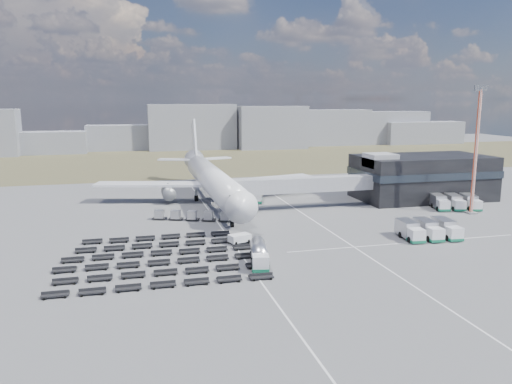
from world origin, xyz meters
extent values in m
plane|color=#565659|center=(0.00, 0.00, 0.00)|extent=(420.00, 420.00, 0.00)
cube|color=#4E482E|center=(0.00, 110.00, 0.01)|extent=(420.00, 90.00, 0.01)
cube|color=silver|center=(-2.00, 5.00, 0.01)|extent=(0.25, 110.00, 0.01)
cube|color=silver|center=(16.00, 5.00, 0.01)|extent=(0.25, 110.00, 0.01)
cube|color=silver|center=(25.00, -8.00, 0.01)|extent=(40.00, 0.25, 0.01)
cube|color=black|center=(48.00, 24.00, 5.00)|extent=(30.00, 16.00, 10.00)
cube|color=#262D38|center=(48.00, 24.00, 6.20)|extent=(30.40, 16.40, 1.60)
cube|color=#939399|center=(36.00, 22.00, 9.50)|extent=(6.00, 6.00, 3.00)
cube|color=#939399|center=(18.10, 20.50, 5.10)|extent=(29.80, 3.00, 3.00)
cube|color=#939399|center=(4.70, 20.00, 5.10)|extent=(4.00, 3.60, 3.40)
cylinder|color=slate|center=(6.20, 20.50, 2.55)|extent=(0.70, 0.70, 5.10)
cylinder|color=black|center=(6.20, 20.50, 0.45)|extent=(1.40, 0.90, 1.40)
cylinder|color=silver|center=(0.00, 30.00, 5.30)|extent=(5.60, 48.00, 5.60)
cone|color=silver|center=(0.00, 3.50, 5.30)|extent=(5.60, 5.00, 5.60)
cone|color=silver|center=(0.00, 58.00, 6.10)|extent=(5.60, 8.00, 5.60)
cube|color=black|center=(0.00, 5.50, 6.10)|extent=(2.20, 2.00, 0.80)
cube|color=silver|center=(-13.00, 35.00, 4.10)|extent=(25.59, 11.38, 0.50)
cube|color=silver|center=(13.00, 35.00, 4.10)|extent=(25.59, 11.38, 0.50)
cylinder|color=slate|center=(-9.50, 33.00, 2.40)|extent=(3.00, 5.00, 3.00)
cylinder|color=slate|center=(9.50, 33.00, 2.40)|extent=(3.00, 5.00, 3.00)
cube|color=silver|center=(-5.50, 60.00, 6.50)|extent=(9.49, 5.63, 0.35)
cube|color=silver|center=(5.50, 60.00, 6.50)|extent=(9.49, 5.63, 0.35)
cube|color=silver|center=(0.00, 61.00, 11.80)|extent=(0.50, 9.06, 11.45)
cylinder|color=slate|center=(0.00, 9.00, 1.25)|extent=(0.50, 0.50, 2.50)
cylinder|color=slate|center=(-3.20, 34.00, 1.25)|extent=(0.60, 0.60, 2.50)
cylinder|color=slate|center=(3.20, 34.00, 1.25)|extent=(0.60, 0.60, 2.50)
cylinder|color=black|center=(0.00, 9.00, 0.50)|extent=(0.50, 1.20, 1.20)
cube|color=gray|center=(-54.42, 148.77, 4.66)|extent=(38.61, 12.00, 9.31)
cube|color=gray|center=(-18.54, 157.17, 5.64)|extent=(35.07, 12.00, 11.27)
cube|color=gray|center=(10.63, 152.20, 10.22)|extent=(39.46, 12.00, 20.44)
cube|color=gray|center=(46.98, 146.42, 9.77)|extent=(31.56, 12.00, 19.54)
cube|color=gray|center=(72.63, 156.61, 8.79)|extent=(54.05, 12.00, 17.59)
cube|color=gray|center=(106.52, 157.41, 8.24)|extent=(52.90, 12.00, 16.47)
cube|color=gray|center=(130.01, 153.61, 5.63)|extent=(42.27, 12.00, 11.26)
cube|color=silver|center=(-1.10, -15.41, 1.31)|extent=(2.55, 2.55, 2.08)
cube|color=#136A4A|center=(-1.10, -15.41, 0.50)|extent=(2.66, 2.66, 0.45)
cylinder|color=#B1B1B6|center=(-0.22, -11.08, 1.71)|extent=(3.55, 7.08, 2.26)
cube|color=slate|center=(-0.22, -11.08, 0.68)|extent=(3.46, 7.06, 0.32)
cylinder|color=black|center=(-0.49, -12.41, 0.45)|extent=(2.50, 1.44, 0.99)
cube|color=silver|center=(-0.96, -1.67, 0.76)|extent=(3.81, 2.91, 1.51)
cube|color=silver|center=(9.84, 29.45, 1.47)|extent=(3.65, 5.90, 2.57)
cube|color=#136A4A|center=(9.84, 29.45, 0.41)|extent=(3.76, 6.01, 0.41)
cube|color=silver|center=(26.64, -8.35, 1.26)|extent=(2.39, 2.30, 2.14)
cube|color=#136A4A|center=(26.64, -8.35, 0.44)|extent=(2.50, 2.41, 0.44)
cube|color=#B1B1B6|center=(26.89, -4.96, 1.65)|extent=(2.67, 4.64, 2.53)
cube|color=silver|center=(29.93, -8.60, 1.26)|extent=(2.39, 2.30, 2.14)
cube|color=#136A4A|center=(29.93, -8.60, 0.44)|extent=(2.50, 2.41, 0.44)
cube|color=#B1B1B6|center=(30.19, -5.21, 1.65)|extent=(2.67, 4.64, 2.53)
cube|color=silver|center=(33.23, -8.85, 1.26)|extent=(2.39, 2.30, 2.14)
cube|color=#136A4A|center=(33.23, -8.85, 0.44)|extent=(2.50, 2.41, 0.44)
cube|color=#B1B1B6|center=(33.49, -5.46, 1.65)|extent=(2.67, 4.64, 2.53)
cube|color=silver|center=(44.73, 10.79, 1.25)|extent=(2.67, 2.60, 2.12)
cube|color=#136A4A|center=(44.73, 10.79, 0.43)|extent=(2.78, 2.71, 0.43)
cube|color=#B1B1B6|center=(45.55, 14.06, 1.64)|extent=(3.33, 4.86, 2.50)
cube|color=silver|center=(47.90, 9.99, 1.25)|extent=(2.67, 2.60, 2.12)
cube|color=#136A4A|center=(47.90, 9.99, 0.43)|extent=(2.78, 2.71, 0.43)
cube|color=#B1B1B6|center=(48.73, 13.26, 1.64)|extent=(3.33, 4.86, 2.50)
cube|color=silver|center=(51.08, 9.19, 1.25)|extent=(2.67, 2.60, 2.12)
cube|color=#136A4A|center=(51.08, 9.19, 0.43)|extent=(2.78, 2.71, 0.43)
cube|color=#B1B1B6|center=(51.90, 12.46, 1.64)|extent=(3.33, 4.86, 2.50)
cube|color=black|center=(-12.42, 17.80, 0.30)|extent=(3.01, 2.44, 0.18)
cube|color=#B1B1B6|center=(-12.42, 17.80, 1.15)|extent=(2.08, 2.08, 1.51)
cube|color=black|center=(-9.43, 16.64, 0.30)|extent=(3.01, 2.44, 0.18)
cube|color=#B1B1B6|center=(-9.43, 16.64, 1.15)|extent=(2.08, 2.08, 1.51)
cube|color=black|center=(-6.43, 15.48, 0.30)|extent=(3.01, 2.44, 0.18)
cube|color=#B1B1B6|center=(-6.43, 15.48, 1.15)|extent=(2.08, 2.08, 1.51)
cube|color=black|center=(-3.44, 14.32, 0.30)|extent=(3.01, 2.44, 0.18)
cube|color=#B1B1B6|center=(-3.44, 14.32, 1.15)|extent=(2.08, 2.08, 1.51)
cube|color=black|center=(-0.44, 13.16, 0.30)|extent=(3.01, 2.44, 0.18)
cube|color=#B1B1B6|center=(-0.44, 13.16, 1.15)|extent=(2.08, 2.08, 1.51)
cube|color=black|center=(-14.13, -17.72, 0.37)|extent=(29.04, 1.60, 0.75)
cube|color=black|center=(-14.12, -13.37, 0.37)|extent=(29.04, 1.60, 0.75)
cube|color=black|center=(-14.12, -9.01, 0.37)|extent=(29.04, 1.60, 0.75)
cube|color=black|center=(-14.11, -4.66, 0.37)|extent=(29.04, 1.60, 0.75)
cube|color=black|center=(-14.10, -0.30, 0.37)|extent=(24.89, 1.59, 0.75)
cube|color=black|center=(-14.10, 4.06, 0.37)|extent=(24.89, 1.59, 0.75)
cylinder|color=#D54522|center=(49.10, 7.77, 12.31)|extent=(0.69, 0.69, 24.63)
cube|color=slate|center=(49.10, 7.77, 24.92)|extent=(2.41, 1.47, 1.18)
cube|color=#565659|center=(49.10, 7.77, 0.15)|extent=(1.97, 1.97, 0.30)
camera|label=1|loc=(-17.32, -76.98, 22.81)|focal=35.00mm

